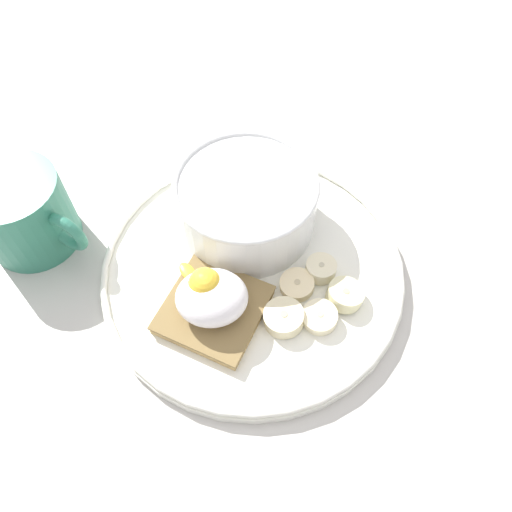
# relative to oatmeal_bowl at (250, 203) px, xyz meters

# --- Properties ---
(ground_plane) EXTENTS (1.20, 1.20, 0.02)m
(ground_plane) POSITION_rel_oatmeal_bowl_xyz_m (0.01, -0.05, -0.05)
(ground_plane) COLOR beige
(ground_plane) RESTS_ON ground
(plate) EXTENTS (0.28, 0.28, 0.02)m
(plate) POSITION_rel_oatmeal_bowl_xyz_m (0.01, -0.05, -0.03)
(plate) COLOR white
(plate) RESTS_ON ground_plane
(oatmeal_bowl) EXTENTS (0.13, 0.13, 0.06)m
(oatmeal_bowl) POSITION_rel_oatmeal_bowl_xyz_m (0.00, 0.00, 0.00)
(oatmeal_bowl) COLOR white
(oatmeal_bowl) RESTS_ON plate
(toast_slice) EXTENTS (0.11, 0.11, 0.01)m
(toast_slice) POSITION_rel_oatmeal_bowl_xyz_m (-0.03, -0.10, -0.02)
(toast_slice) COLOR olive
(toast_slice) RESTS_ON plate
(poached_egg) EXTENTS (0.07, 0.07, 0.04)m
(poached_egg) POSITION_rel_oatmeal_bowl_xyz_m (-0.03, -0.10, -0.00)
(poached_egg) COLOR white
(poached_egg) RESTS_ON toast_slice
(banana_slice_front) EXTENTS (0.04, 0.04, 0.01)m
(banana_slice_front) POSITION_rel_oatmeal_bowl_xyz_m (0.06, -0.11, -0.02)
(banana_slice_front) COLOR #F4E7BC
(banana_slice_front) RESTS_ON plate
(banana_slice_left) EXTENTS (0.04, 0.04, 0.02)m
(banana_slice_left) POSITION_rel_oatmeal_bowl_xyz_m (0.03, -0.11, -0.02)
(banana_slice_left) COLOR beige
(banana_slice_left) RESTS_ON plate
(banana_slice_back) EXTENTS (0.04, 0.04, 0.01)m
(banana_slice_back) POSITION_rel_oatmeal_bowl_xyz_m (0.05, -0.07, -0.03)
(banana_slice_back) COLOR beige
(banana_slice_back) RESTS_ON plate
(banana_slice_right) EXTENTS (0.05, 0.05, 0.02)m
(banana_slice_right) POSITION_rel_oatmeal_bowl_xyz_m (0.09, -0.09, -0.02)
(banana_slice_right) COLOR beige
(banana_slice_right) RESTS_ON plate
(banana_slice_inner) EXTENTS (0.03, 0.03, 0.02)m
(banana_slice_inner) POSITION_rel_oatmeal_bowl_xyz_m (0.07, -0.06, -0.02)
(banana_slice_inner) COLOR #F1E6BC
(banana_slice_inner) RESTS_ON plate
(coffee_mug) EXTENTS (0.11, 0.09, 0.08)m
(coffee_mug) POSITION_rel_oatmeal_bowl_xyz_m (-0.21, -0.01, -0.00)
(coffee_mug) COLOR #348268
(coffee_mug) RESTS_ON ground_plane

